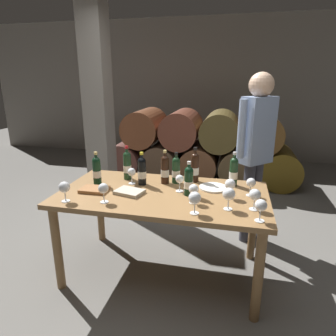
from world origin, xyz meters
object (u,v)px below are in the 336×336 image
Objects in this scene: wine_bottle_3 at (165,169)px; wine_bottle_4 at (234,171)px; serving_plate at (213,187)px; wine_bottle_7 at (176,170)px; wine_bottle_2 at (195,167)px; wine_glass_10 at (261,206)px; leather_ledger at (129,192)px; sommelier_presenting at (256,144)px; wine_glass_9 at (64,188)px; wine_glass_5 at (230,185)px; wine_glass_3 at (132,173)px; dining_table at (163,203)px; wine_glass_4 at (195,198)px; wine_bottle_5 at (189,181)px; wine_glass_8 at (180,180)px; wine_bottle_0 at (97,170)px; wine_glass_0 at (194,190)px; wine_glass_2 at (103,189)px; wine_glass_7 at (255,195)px; wine_bottle_1 at (127,165)px; wine_bottle_6 at (142,171)px; wine_glass_6 at (229,194)px; wine_glass_1 at (251,183)px.

wine_bottle_3 is 0.60m from wine_bottle_4.
wine_bottle_7 is at bearing 169.69° from serving_plate.
wine_glass_10 is (0.53, -0.68, -0.03)m from wine_bottle_2.
sommelier_presenting is at bearing 53.22° from leather_ledger.
wine_glass_5 is at bearing 15.94° from wine_glass_9.
wine_glass_3 is (-0.87, -0.16, -0.03)m from wine_bottle_4.
dining_table is 0.32m from wine_bottle_3.
serving_plate is (0.09, 0.52, -0.11)m from wine_glass_4.
wine_bottle_4 is 0.52m from sommelier_presenting.
wine_bottle_7 is 1.17× the size of serving_plate.
wine_bottle_5 is (-0.00, -0.33, -0.01)m from wine_bottle_2.
wine_glass_8 is 0.65× the size of leather_ledger.
wine_bottle_0 reaches higher than serving_plate.
wine_glass_2 is at bearing -168.08° from wine_glass_0.
wine_glass_10 is (0.47, -0.19, 0.00)m from wine_glass_0.
wine_bottle_4 is 0.89m from wine_glass_3.
wine_bottle_3 is 0.30m from wine_glass_3.
leather_ledger is at bearing -75.74° from wine_glass_3.
wine_bottle_4 is at bearing 32.06° from wine_glass_2.
wine_glass_3 is 0.66× the size of leather_ledger.
wine_glass_2 is 1.11m from wine_glass_7.
wine_bottle_0 reaches higher than wine_glass_4.
wine_bottle_4 is at bearing 29.62° from wine_glass_8.
wine_glass_7 is (0.72, -0.17, 0.20)m from dining_table.
wine_glass_9 reaches higher than serving_plate.
wine_bottle_2 is 0.57m from wine_glass_3.
wine_glass_7 reaches higher than wine_glass_2.
dining_table is 5.35× the size of wine_bottle_2.
sommelier_presenting is (1.15, 0.50, 0.15)m from wine_bottle_1.
wine_bottle_7 reaches higher than wine_glass_9.
wine_glass_2 is 0.09× the size of sommelier_presenting.
wine_glass_10 is at bearing -57.17° from serving_plate.
wine_bottle_7 is (-0.50, -0.05, -0.01)m from wine_bottle_4.
wine_bottle_4 is 0.49m from wine_glass_8.
sommelier_presenting is at bearing 33.74° from wine_bottle_3.
wine_glass_4 is (0.34, -0.55, -0.02)m from wine_bottle_3.
wine_glass_8 is (0.75, -0.02, -0.02)m from wine_bottle_0.
sommelier_presenting is (0.01, 1.10, 0.18)m from wine_glass_10.
wine_bottle_6 reaches higher than wine_glass_2.
wine_bottle_5 is 1.71× the size of wine_glass_6.
wine_glass_9 is (-0.29, -0.05, 0.00)m from wine_glass_2.
wine_glass_1 is at bearing 61.49° from wine_glass_6.
wine_glass_6 is 1.05× the size of wine_glass_7.
serving_plate is at bearing 46.58° from wine_bottle_5.
wine_glass_4 is 1.01× the size of wine_glass_9.
wine_glass_7 is (1.03, -0.32, 0.01)m from wine_glass_3.
wine_bottle_1 is 1.43× the size of leather_ledger.
wine_bottle_2 is at bearing -141.90° from sommelier_presenting.
wine_glass_3 is at bearing 155.20° from wine_glass_10.
wine_glass_10 is (0.03, -0.17, -0.00)m from wine_glass_7.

